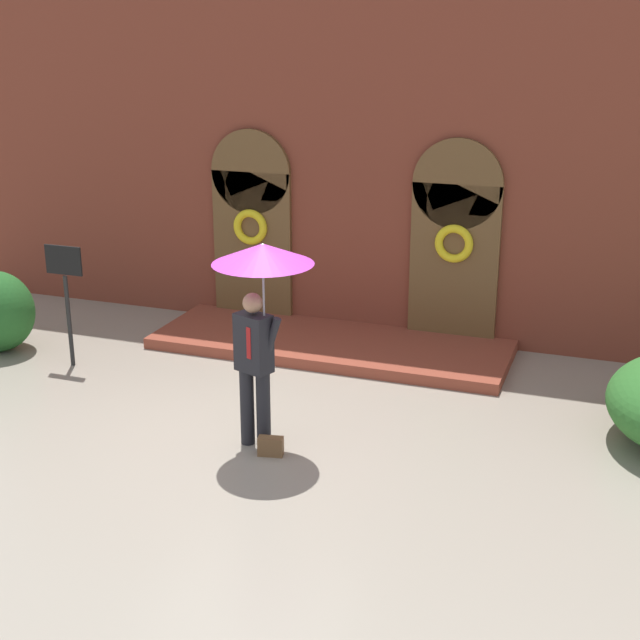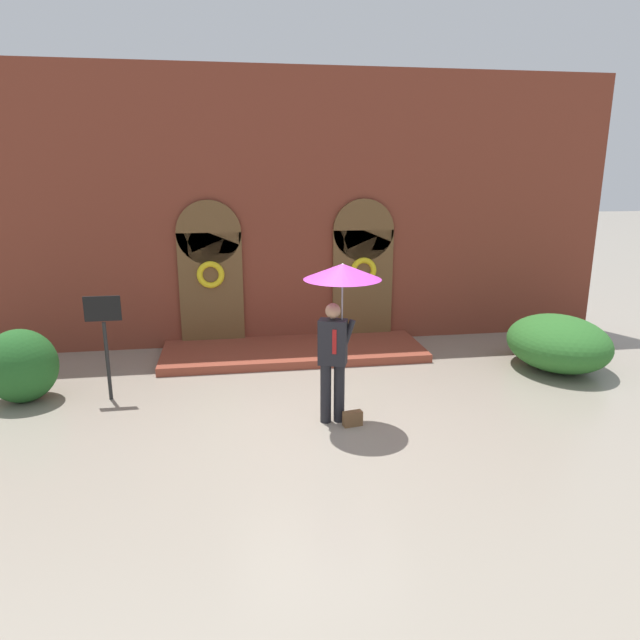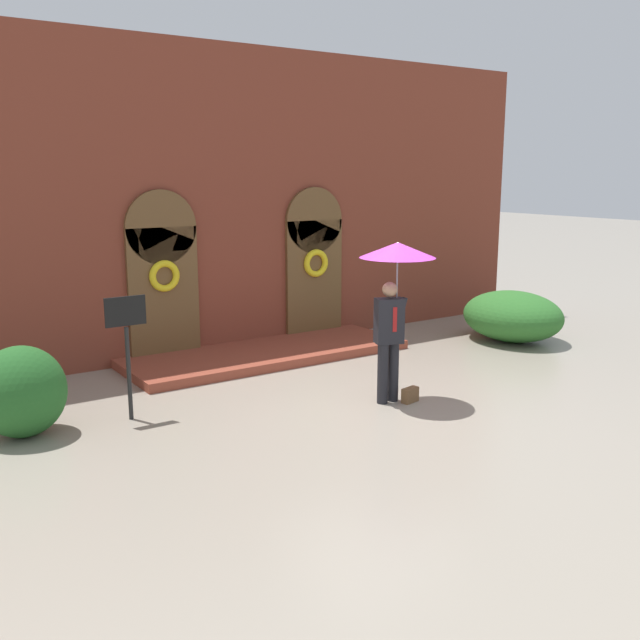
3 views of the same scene
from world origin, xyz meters
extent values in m
plane|color=gray|center=(0.00, 0.00, 0.00)|extent=(80.00, 80.00, 0.00)
cube|color=brown|center=(0.00, 4.20, 2.80)|extent=(14.00, 0.50, 5.60)
cube|color=brown|center=(-1.60, 3.91, 1.20)|extent=(1.30, 0.08, 2.40)
cylinder|color=brown|center=(-1.60, 3.91, 2.40)|extent=(1.30, 0.08, 1.30)
cube|color=brown|center=(1.60, 3.91, 1.20)|extent=(1.30, 0.08, 2.40)
cylinder|color=brown|center=(1.60, 3.91, 2.40)|extent=(1.30, 0.08, 1.30)
torus|color=yellow|center=(-1.60, 3.84, 1.55)|extent=(0.56, 0.12, 0.56)
torus|color=yellow|center=(1.60, 3.84, 1.55)|extent=(0.56, 0.12, 0.56)
cube|color=brown|center=(0.00, 3.05, 0.08)|extent=(5.20, 1.80, 0.16)
cylinder|color=black|center=(0.12, -0.15, 0.45)|extent=(0.16, 0.16, 0.90)
cylinder|color=black|center=(0.32, -0.15, 0.45)|extent=(0.16, 0.16, 0.90)
cube|color=black|center=(0.22, -0.15, 1.23)|extent=(0.46, 0.36, 0.66)
cube|color=#A51919|center=(0.22, -0.28, 1.27)|extent=(0.06, 0.03, 0.36)
sphere|color=#A87A5B|center=(0.22, -0.15, 1.69)|extent=(0.22, 0.22, 0.22)
cylinder|color=black|center=(0.44, -0.15, 1.33)|extent=(0.22, 0.09, 0.46)
cylinder|color=gray|center=(0.35, -0.15, 1.65)|extent=(0.02, 0.02, 0.98)
cone|color=#992893|center=(0.35, -0.15, 2.25)|extent=(1.10, 1.10, 0.22)
cone|color=white|center=(0.35, -0.15, 2.27)|extent=(0.61, 0.61, 0.20)
cube|color=brown|center=(0.48, -0.35, 0.11)|extent=(0.30, 0.17, 0.22)
cylinder|color=black|center=(-3.20, 1.24, 0.65)|extent=(0.06, 0.06, 1.30)
cube|color=black|center=(-3.20, 1.24, 1.52)|extent=(0.56, 0.03, 0.40)
ellipsoid|color=#235B23|center=(-4.56, 1.39, 0.60)|extent=(1.13, 1.05, 1.19)
ellipsoid|color=#2D6B28|center=(4.79, 1.50, 0.50)|extent=(1.77, 2.11, 1.00)
camera|label=1|loc=(4.02, -8.55, 4.58)|focal=50.00mm
camera|label=2|loc=(-1.19, -7.85, 3.61)|focal=32.00mm
camera|label=3|loc=(-6.26, -7.97, 3.36)|focal=40.00mm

